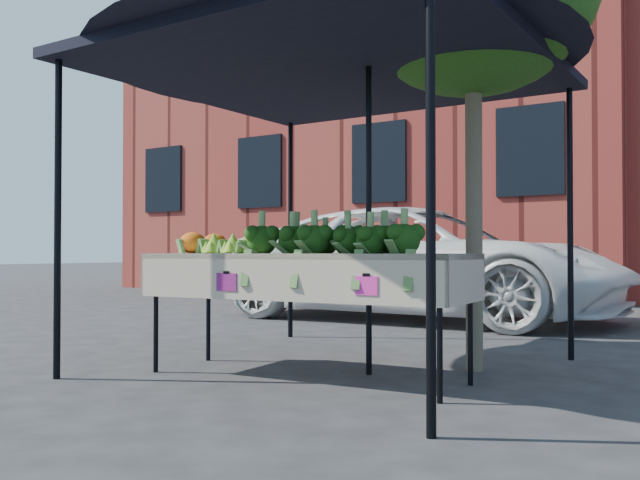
{
  "coord_description": "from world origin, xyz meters",
  "views": [
    {
      "loc": [
        2.95,
        -4.17,
        0.91
      ],
      "look_at": [
        0.16,
        0.15,
        1.0
      ],
      "focal_mm": 38.66,
      "sensor_mm": 36.0,
      "label": 1
    }
  ],
  "objects_px": {
    "street_tree": "(474,128)",
    "table": "(305,316)",
    "canopy": "(334,193)",
    "vehicle": "(421,118)"
  },
  "relations": [
    {
      "from": "canopy",
      "to": "table",
      "type": "bearing_deg",
      "value": -85.27
    },
    {
      "from": "vehicle",
      "to": "canopy",
      "type": "bearing_deg",
      "value": -165.53
    },
    {
      "from": "table",
      "to": "street_tree",
      "type": "xyz_separation_m",
      "value": [
        0.92,
        0.96,
        1.41
      ]
    },
    {
      "from": "canopy",
      "to": "street_tree",
      "type": "relative_size",
      "value": 0.85
    },
    {
      "from": "table",
      "to": "canopy",
      "type": "bearing_deg",
      "value": 94.73
    },
    {
      "from": "street_tree",
      "to": "canopy",
      "type": "bearing_deg",
      "value": -152.88
    },
    {
      "from": "table",
      "to": "street_tree",
      "type": "height_order",
      "value": "street_tree"
    },
    {
      "from": "vehicle",
      "to": "street_tree",
      "type": "distance_m",
      "value": 4.2
    },
    {
      "from": "table",
      "to": "vehicle",
      "type": "height_order",
      "value": "vehicle"
    },
    {
      "from": "street_tree",
      "to": "table",
      "type": "bearing_deg",
      "value": -133.76
    }
  ]
}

